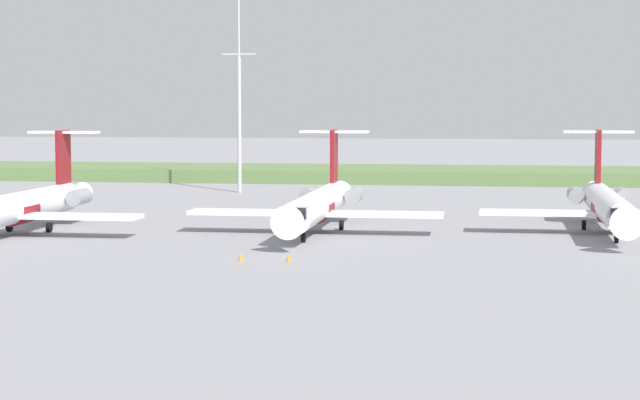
{
  "coord_description": "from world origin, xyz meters",
  "views": [
    {
      "loc": [
        15.26,
        -91.57,
        11.68
      ],
      "look_at": [
        0.0,
        8.84,
        3.0
      ],
      "focal_mm": 64.07,
      "sensor_mm": 36.0,
      "label": 1
    }
  ],
  "objects_px": {
    "regional_jet_nearest": "(21,206)",
    "antenna_mast": "(239,105)",
    "safety_cone_front_marker": "(241,257)",
    "safety_cone_mid_marker": "(289,258)",
    "regional_jet_third": "(607,204)",
    "regional_jet_second": "(318,204)"
  },
  "relations": [
    {
      "from": "regional_jet_nearest",
      "to": "antenna_mast",
      "type": "height_order",
      "value": "antenna_mast"
    },
    {
      "from": "safety_cone_front_marker",
      "to": "safety_cone_mid_marker",
      "type": "relative_size",
      "value": 1.0
    },
    {
      "from": "safety_cone_mid_marker",
      "to": "antenna_mast",
      "type": "bearing_deg",
      "value": 105.81
    },
    {
      "from": "regional_jet_third",
      "to": "safety_cone_front_marker",
      "type": "relative_size",
      "value": 56.36
    },
    {
      "from": "antenna_mast",
      "to": "safety_cone_mid_marker",
      "type": "bearing_deg",
      "value": -74.19
    },
    {
      "from": "regional_jet_nearest",
      "to": "antenna_mast",
      "type": "relative_size",
      "value": 1.13
    },
    {
      "from": "antenna_mast",
      "to": "safety_cone_mid_marker",
      "type": "xyz_separation_m",
      "value": [
        17.83,
        -62.97,
        -11.05
      ]
    },
    {
      "from": "regional_jet_third",
      "to": "safety_cone_mid_marker",
      "type": "xyz_separation_m",
      "value": [
        -25.08,
        -23.01,
        -2.26
      ]
    },
    {
      "from": "regional_jet_nearest",
      "to": "regional_jet_third",
      "type": "distance_m",
      "value": 52.59
    },
    {
      "from": "regional_jet_nearest",
      "to": "regional_jet_third",
      "type": "height_order",
      "value": "same"
    },
    {
      "from": "safety_cone_front_marker",
      "to": "safety_cone_mid_marker",
      "type": "xyz_separation_m",
      "value": [
        3.6,
        0.06,
        0.0
      ]
    },
    {
      "from": "regional_jet_second",
      "to": "antenna_mast",
      "type": "bearing_deg",
      "value": 111.4
    },
    {
      "from": "regional_jet_nearest",
      "to": "regional_jet_third",
      "type": "bearing_deg",
      "value": 10.25
    },
    {
      "from": "regional_jet_third",
      "to": "safety_cone_front_marker",
      "type": "height_order",
      "value": "regional_jet_third"
    },
    {
      "from": "safety_cone_front_marker",
      "to": "antenna_mast",
      "type": "bearing_deg",
      "value": 102.72
    },
    {
      "from": "safety_cone_mid_marker",
      "to": "regional_jet_second",
      "type": "bearing_deg",
      "value": 92.36
    },
    {
      "from": "antenna_mast",
      "to": "safety_cone_front_marker",
      "type": "xyz_separation_m",
      "value": [
        14.22,
        -63.03,
        -11.05
      ]
    },
    {
      "from": "regional_jet_second",
      "to": "safety_cone_mid_marker",
      "type": "bearing_deg",
      "value": -87.64
    },
    {
      "from": "regional_jet_second",
      "to": "antenna_mast",
      "type": "height_order",
      "value": "antenna_mast"
    },
    {
      "from": "regional_jet_third",
      "to": "safety_cone_mid_marker",
      "type": "bearing_deg",
      "value": -137.47
    },
    {
      "from": "regional_jet_nearest",
      "to": "regional_jet_third",
      "type": "xyz_separation_m",
      "value": [
        51.75,
        9.36,
        0.0
      ]
    },
    {
      "from": "antenna_mast",
      "to": "safety_cone_front_marker",
      "type": "height_order",
      "value": "antenna_mast"
    }
  ]
}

